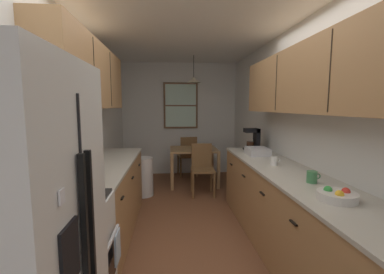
% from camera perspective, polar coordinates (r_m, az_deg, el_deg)
% --- Properties ---
extents(ground_plane, '(12.00, 12.00, 0.00)m').
position_cam_1_polar(ground_plane, '(3.72, -1.00, -18.17)').
color(ground_plane, brown).
extents(wall_left, '(0.10, 9.00, 2.55)m').
position_cam_1_polar(wall_left, '(3.56, -23.29, 1.48)').
color(wall_left, silver).
rests_on(wall_left, ground).
extents(wall_right, '(0.10, 9.00, 2.55)m').
position_cam_1_polar(wall_right, '(3.73, 20.13, 1.84)').
color(wall_right, silver).
rests_on(wall_right, ground).
extents(wall_back, '(4.40, 0.10, 2.55)m').
position_cam_1_polar(wall_back, '(6.03, -2.79, 3.97)').
color(wall_back, silver).
rests_on(wall_back, ground).
extents(ceiling_slab, '(4.40, 9.00, 0.08)m').
position_cam_1_polar(ceiling_slab, '(3.52, -1.09, 23.61)').
color(ceiling_slab, white).
extents(stove_range, '(0.66, 0.63, 1.10)m').
position_cam_1_polar(stove_range, '(2.20, -26.97, -23.96)').
color(stove_range, white).
rests_on(stove_range, ground).
extents(microwave_over_range, '(0.39, 0.61, 0.32)m').
position_cam_1_polar(microwave_over_range, '(1.96, -32.03, 9.22)').
color(microwave_over_range, silver).
extents(counter_left, '(0.64, 2.14, 0.90)m').
position_cam_1_polar(counter_left, '(3.41, -18.15, -12.70)').
color(counter_left, '#A87A4C').
rests_on(counter_left, ground).
extents(upper_cabinets_left, '(0.33, 2.22, 0.73)m').
position_cam_1_polar(upper_cabinets_left, '(3.23, -21.81, 12.40)').
color(upper_cabinets_left, '#A87A4C').
extents(counter_right, '(0.64, 3.32, 0.90)m').
position_cam_1_polar(counter_right, '(2.95, 21.00, -15.99)').
color(counter_right, '#A87A4C').
rests_on(counter_right, ground).
extents(upper_cabinets_right, '(0.33, 3.00, 0.67)m').
position_cam_1_polar(upper_cabinets_right, '(2.76, 25.37, 11.61)').
color(upper_cabinets_right, '#A87A4C').
extents(dining_table, '(0.94, 0.80, 0.73)m').
position_cam_1_polar(dining_table, '(5.21, 0.36, -3.79)').
color(dining_table, '#A87F51').
rests_on(dining_table, ground).
extents(dining_chair_near, '(0.41, 0.41, 0.90)m').
position_cam_1_polar(dining_chair_near, '(4.65, 2.28, -6.51)').
color(dining_chair_near, brown).
rests_on(dining_chair_near, ground).
extents(dining_chair_far, '(0.45, 0.45, 0.90)m').
position_cam_1_polar(dining_chair_far, '(5.82, -0.93, -3.81)').
color(dining_chair_far, brown).
rests_on(dining_chair_far, ground).
extents(pendant_light, '(0.27, 0.27, 0.52)m').
position_cam_1_polar(pendant_light, '(5.15, 0.37, 12.51)').
color(pendant_light, black).
extents(back_window, '(0.78, 0.05, 1.04)m').
position_cam_1_polar(back_window, '(5.95, -2.51, 6.94)').
color(back_window, brown).
extents(trash_bin, '(0.34, 0.34, 0.68)m').
position_cam_1_polar(trash_bin, '(4.67, -10.68, -8.61)').
color(trash_bin, white).
rests_on(trash_bin, ground).
extents(storage_canister, '(0.13, 0.13, 0.18)m').
position_cam_1_polar(storage_canister, '(2.52, -22.73, -7.05)').
color(storage_canister, red).
rests_on(storage_canister, counter_left).
extents(dish_towel, '(0.02, 0.16, 0.24)m').
position_cam_1_polar(dish_towel, '(2.22, -16.15, -22.27)').
color(dish_towel, silver).
extents(coffee_maker, '(0.22, 0.18, 0.33)m').
position_cam_1_polar(coffee_maker, '(4.08, 13.44, -0.38)').
color(coffee_maker, black).
rests_on(coffee_maker, counter_right).
extents(mug_by_coffeemaker, '(0.12, 0.09, 0.10)m').
position_cam_1_polar(mug_by_coffeemaker, '(2.53, 24.99, -8.00)').
color(mug_by_coffeemaker, '#3F7F4C').
rests_on(mug_by_coffeemaker, counter_right).
extents(mug_spare, '(0.11, 0.08, 0.10)m').
position_cam_1_polar(mug_spare, '(3.10, 17.68, -5.04)').
color(mug_spare, white).
rests_on(mug_spare, counter_right).
extents(fruit_bowl, '(0.27, 0.27, 0.09)m').
position_cam_1_polar(fruit_bowl, '(2.16, 29.41, -11.16)').
color(fruit_bowl, silver).
rests_on(fruit_bowl, counter_right).
extents(dish_rack, '(0.28, 0.34, 0.10)m').
position_cam_1_polar(dish_rack, '(3.70, 14.24, -3.08)').
color(dish_rack, silver).
rests_on(dish_rack, counter_right).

